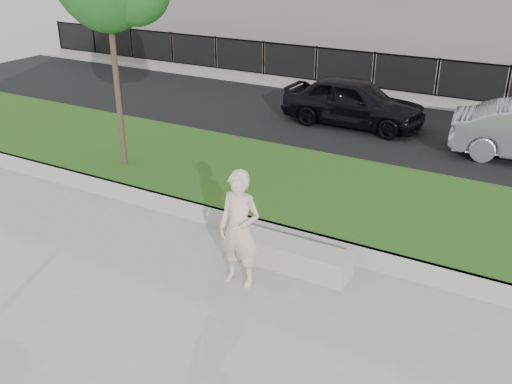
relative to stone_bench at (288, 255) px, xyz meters
The scene contains 10 objects.
ground 1.95m from the stone_bench, 168.11° to the right, with size 90.00×90.00×0.00m, color gray.
grass_bank 3.22m from the stone_bench, 126.14° to the left, with size 34.00×4.00×0.40m, color #14360D.
grass_kerb 2.00m from the stone_bench, 161.38° to the left, with size 34.00×0.08×0.40m, color #9A9890.
street 8.32m from the stone_bench, 103.19° to the left, with size 34.00×7.00×0.04m, color black.
far_pavement 12.74m from the stone_bench, 98.57° to the left, with size 34.00×3.00×0.12m, color gray.
iron_fence 11.76m from the stone_bench, 99.30° to the left, with size 32.00×0.30×1.50m.
stone_bench is the anchor object (origin of this frame).
man 1.23m from the stone_bench, 119.25° to the right, with size 0.73×0.48×1.99m, color beige.
book 0.95m from the stone_bench, behind, with size 0.21×0.15×0.02m, color beige.
car_dark 8.33m from the stone_bench, 103.24° to the left, with size 1.70×4.23×1.44m, color black.
Camera 1 is at (5.65, -7.33, 5.32)m, focal length 40.00 mm.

